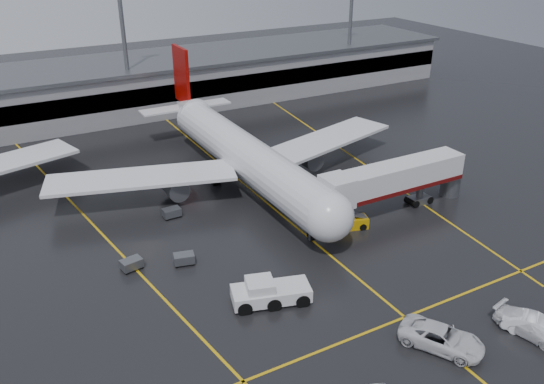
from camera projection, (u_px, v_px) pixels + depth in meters
ground at (279, 213)px, 65.62m from camera, size 220.00×220.00×0.00m
apron_line_centre at (279, 213)px, 65.62m from camera, size 0.25×90.00×0.02m
apron_line_stop at (405, 317)px, 48.27m from camera, size 60.00×0.25×0.02m
apron_line_left at (85, 216)px, 64.78m from camera, size 9.99×69.35×0.02m
apron_line_right at (353, 156)px, 81.35m from camera, size 7.57×69.64×0.02m
terminal at (148, 83)px, 101.54m from camera, size 122.00×19.00×8.60m
light_mast_mid at (123, 33)px, 90.28m from camera, size 3.00×1.20×25.45m
light_mast_right at (351, 14)px, 109.91m from camera, size 3.00×1.20×25.45m
main_airliner at (241, 152)px, 71.44m from camera, size 48.80×45.60×14.10m
jet_bridge at (395, 180)px, 64.37m from camera, size 19.90×3.40×6.05m
pushback_tractor at (269, 293)px, 49.82m from camera, size 7.46×4.68×2.48m
belt_loader at (349, 223)px, 62.15m from camera, size 4.35×2.82×2.55m
service_van_a at (442, 338)px, 44.51m from camera, size 5.96×7.27×1.84m
service_van_b at (529, 325)px, 46.02m from camera, size 3.50×6.08×1.66m
service_van_c at (536, 326)px, 45.89m from camera, size 4.33×5.39×1.72m
baggage_cart_a at (184, 258)px, 55.55m from camera, size 2.25×1.73×1.12m
baggage_cart_b at (132, 264)px, 54.69m from camera, size 2.20×1.63×1.12m
baggage_cart_c at (172, 212)px, 64.37m from camera, size 2.05×1.39×1.12m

